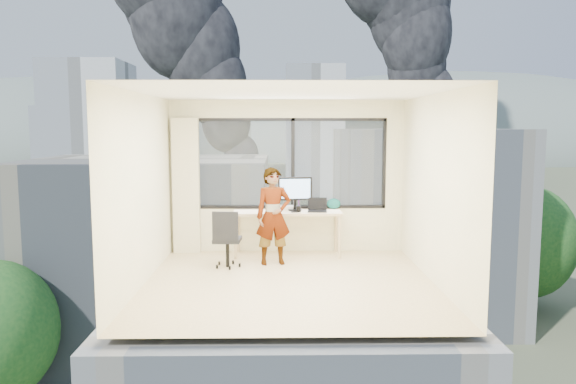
{
  "coord_description": "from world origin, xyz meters",
  "views": [
    {
      "loc": [
        -0.14,
        -7.38,
        2.15
      ],
      "look_at": [
        0.0,
        1.0,
        1.15
      ],
      "focal_mm": 34.1,
      "sensor_mm": 36.0,
      "label": 1
    }
  ],
  "objects_px": {
    "desk": "(287,233)",
    "laptop": "(317,206)",
    "monitor": "(295,194)",
    "game_console": "(289,207)",
    "person": "(273,216)",
    "handbag": "(334,204)",
    "chair": "(227,238)"
  },
  "relations": [
    {
      "from": "handbag",
      "to": "chair",
      "type": "bearing_deg",
      "value": -141.66
    },
    {
      "from": "person",
      "to": "laptop",
      "type": "xyz_separation_m",
      "value": [
        0.73,
        0.53,
        0.09
      ]
    },
    {
      "from": "chair",
      "to": "monitor",
      "type": "relative_size",
      "value": 1.58
    },
    {
      "from": "laptop",
      "to": "desk",
      "type": "bearing_deg",
      "value": 177.04
    },
    {
      "from": "game_console",
      "to": "monitor",
      "type": "bearing_deg",
      "value": -56.3
    },
    {
      "from": "desk",
      "to": "laptop",
      "type": "distance_m",
      "value": 0.69
    },
    {
      "from": "game_console",
      "to": "person",
      "type": "bearing_deg",
      "value": -107.61
    },
    {
      "from": "monitor",
      "to": "person",
      "type": "bearing_deg",
      "value": -123.59
    },
    {
      "from": "monitor",
      "to": "game_console",
      "type": "bearing_deg",
      "value": 118.79
    },
    {
      "from": "desk",
      "to": "game_console",
      "type": "height_order",
      "value": "game_console"
    },
    {
      "from": "chair",
      "to": "person",
      "type": "bearing_deg",
      "value": 17.84
    },
    {
      "from": "desk",
      "to": "laptop",
      "type": "bearing_deg",
      "value": -7.18
    },
    {
      "from": "game_console",
      "to": "handbag",
      "type": "bearing_deg",
      "value": 0.57
    },
    {
      "from": "handbag",
      "to": "monitor",
      "type": "bearing_deg",
      "value": -157.97
    },
    {
      "from": "desk",
      "to": "handbag",
      "type": "distance_m",
      "value": 0.95
    },
    {
      "from": "handbag",
      "to": "person",
      "type": "bearing_deg",
      "value": -132.98
    },
    {
      "from": "desk",
      "to": "chair",
      "type": "height_order",
      "value": "chair"
    },
    {
      "from": "monitor",
      "to": "handbag",
      "type": "relative_size",
      "value": 2.46
    },
    {
      "from": "monitor",
      "to": "game_console",
      "type": "xyz_separation_m",
      "value": [
        -0.1,
        0.15,
        -0.25
      ]
    },
    {
      "from": "monitor",
      "to": "handbag",
      "type": "bearing_deg",
      "value": 8.68
    },
    {
      "from": "desk",
      "to": "chair",
      "type": "distance_m",
      "value": 1.22
    },
    {
      "from": "chair",
      "to": "laptop",
      "type": "relative_size",
      "value": 2.73
    },
    {
      "from": "game_console",
      "to": "laptop",
      "type": "relative_size",
      "value": 0.84
    },
    {
      "from": "laptop",
      "to": "handbag",
      "type": "height_order",
      "value": "laptop"
    },
    {
      "from": "desk",
      "to": "chair",
      "type": "bearing_deg",
      "value": -140.24
    },
    {
      "from": "monitor",
      "to": "laptop",
      "type": "height_order",
      "value": "monitor"
    },
    {
      "from": "chair",
      "to": "game_console",
      "type": "distance_m",
      "value": 1.42
    },
    {
      "from": "person",
      "to": "handbag",
      "type": "height_order",
      "value": "person"
    },
    {
      "from": "chair",
      "to": "laptop",
      "type": "height_order",
      "value": "laptop"
    },
    {
      "from": "monitor",
      "to": "game_console",
      "type": "height_order",
      "value": "monitor"
    },
    {
      "from": "monitor",
      "to": "desk",
      "type": "bearing_deg",
      "value": -157.26
    },
    {
      "from": "desk",
      "to": "person",
      "type": "relative_size",
      "value": 1.18
    }
  ]
}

